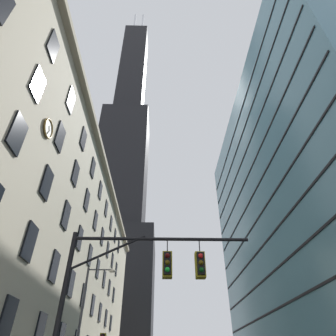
% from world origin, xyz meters
% --- Properties ---
extents(station_building, '(12.93, 61.80, 25.18)m').
position_xyz_m(station_building, '(-17.13, 24.89, 12.57)').
color(station_building, '#B2A88E').
rests_on(station_building, ground).
extents(dark_skyscraper, '(27.76, 27.76, 190.06)m').
position_xyz_m(dark_skyscraper, '(-19.26, 85.38, 55.45)').
color(dark_skyscraper, black).
rests_on(dark_skyscraper, ground).
extents(glass_office_midrise, '(16.63, 50.27, 45.39)m').
position_xyz_m(glass_office_midrise, '(19.26, 29.52, 22.69)').
color(glass_office_midrise, teal).
rests_on(glass_office_midrise, ground).
extents(traffic_signal_mast, '(7.63, 0.63, 6.56)m').
position_xyz_m(traffic_signal_mast, '(-3.74, 3.03, 4.77)').
color(traffic_signal_mast, black).
rests_on(traffic_signal_mast, sidewalk_left).
extents(street_lamppost, '(2.29, 0.32, 8.44)m').
position_xyz_m(street_lamppost, '(-8.48, 14.57, 5.11)').
color(street_lamppost, '#47474C').
rests_on(street_lamppost, sidewalk_left).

